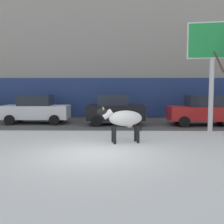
{
  "coord_description": "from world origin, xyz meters",
  "views": [
    {
      "loc": [
        0.83,
        -9.06,
        2.25
      ],
      "look_at": [
        0.59,
        3.9,
        1.1
      ],
      "focal_mm": 42.87,
      "sensor_mm": 36.0,
      "label": 1
    }
  ],
  "objects_px": {
    "billboard": "(213,47)",
    "pedestrian_near_billboard": "(157,107)",
    "cow_holstein": "(124,119)",
    "car_black_hatchback": "(115,110)",
    "car_white_sedan": "(36,109)",
    "pedestrian_far_left": "(207,107)",
    "car_red_sedan": "(203,110)",
    "pedestrian_by_cars": "(23,107)"
  },
  "relations": [
    {
      "from": "billboard",
      "to": "pedestrian_near_billboard",
      "type": "height_order",
      "value": "billboard"
    },
    {
      "from": "cow_holstein",
      "to": "car_black_hatchback",
      "type": "bearing_deg",
      "value": 94.28
    },
    {
      "from": "billboard",
      "to": "car_white_sedan",
      "type": "relative_size",
      "value": 1.32
    },
    {
      "from": "car_black_hatchback",
      "to": "pedestrian_far_left",
      "type": "xyz_separation_m",
      "value": [
        6.73,
        3.19,
        -0.05
      ]
    },
    {
      "from": "car_black_hatchback",
      "to": "car_red_sedan",
      "type": "relative_size",
      "value": 0.83
    },
    {
      "from": "pedestrian_by_cars",
      "to": "pedestrian_far_left",
      "type": "height_order",
      "value": "same"
    },
    {
      "from": "billboard",
      "to": "car_red_sedan",
      "type": "xyz_separation_m",
      "value": [
        0.44,
        2.53,
        -3.41
      ]
    },
    {
      "from": "cow_holstein",
      "to": "car_black_hatchback",
      "type": "relative_size",
      "value": 0.55
    },
    {
      "from": "billboard",
      "to": "car_white_sedan",
      "type": "xyz_separation_m",
      "value": [
        -10.02,
        3.2,
        -3.41
      ]
    },
    {
      "from": "car_black_hatchback",
      "to": "car_red_sedan",
      "type": "xyz_separation_m",
      "value": [
        5.37,
        -0.1,
        -0.02
      ]
    },
    {
      "from": "billboard",
      "to": "pedestrian_near_billboard",
      "type": "bearing_deg",
      "value": 107.71
    },
    {
      "from": "cow_holstein",
      "to": "pedestrian_far_left",
      "type": "xyz_separation_m",
      "value": [
        6.32,
        8.63,
        -0.12
      ]
    },
    {
      "from": "cow_holstein",
      "to": "car_white_sedan",
      "type": "height_order",
      "value": "car_white_sedan"
    },
    {
      "from": "car_red_sedan",
      "to": "cow_holstein",
      "type": "bearing_deg",
      "value": -132.89
    },
    {
      "from": "car_black_hatchback",
      "to": "pedestrian_by_cars",
      "type": "relative_size",
      "value": 2.03
    },
    {
      "from": "cow_holstein",
      "to": "pedestrian_near_billboard",
      "type": "bearing_deg",
      "value": 72.84
    },
    {
      "from": "cow_holstein",
      "to": "pedestrian_by_cars",
      "type": "height_order",
      "value": "pedestrian_by_cars"
    },
    {
      "from": "cow_holstein",
      "to": "car_white_sedan",
      "type": "distance_m",
      "value": 8.14
    },
    {
      "from": "cow_holstein",
      "to": "billboard",
      "type": "distance_m",
      "value": 6.27
    },
    {
      "from": "car_red_sedan",
      "to": "pedestrian_by_cars",
      "type": "xyz_separation_m",
      "value": [
        -12.21,
        3.29,
        -0.03
      ]
    },
    {
      "from": "car_white_sedan",
      "to": "pedestrian_near_billboard",
      "type": "xyz_separation_m",
      "value": [
        8.16,
        2.63,
        -0.03
      ]
    },
    {
      "from": "car_red_sedan",
      "to": "pedestrian_by_cars",
      "type": "bearing_deg",
      "value": 164.92
    },
    {
      "from": "billboard",
      "to": "car_black_hatchback",
      "type": "height_order",
      "value": "billboard"
    },
    {
      "from": "car_white_sedan",
      "to": "cow_holstein",
      "type": "bearing_deg",
      "value": -47.58
    },
    {
      "from": "pedestrian_near_billboard",
      "to": "pedestrian_far_left",
      "type": "distance_m",
      "value": 3.65
    },
    {
      "from": "cow_holstein",
      "to": "car_white_sedan",
      "type": "bearing_deg",
      "value": 132.42
    },
    {
      "from": "billboard",
      "to": "car_black_hatchback",
      "type": "distance_m",
      "value": 6.54
    },
    {
      "from": "car_black_hatchback",
      "to": "pedestrian_far_left",
      "type": "relative_size",
      "value": 2.03
    },
    {
      "from": "billboard",
      "to": "pedestrian_near_billboard",
      "type": "relative_size",
      "value": 3.21
    },
    {
      "from": "pedestrian_near_billboard",
      "to": "pedestrian_by_cars",
      "type": "relative_size",
      "value": 1.0
    },
    {
      "from": "pedestrian_near_billboard",
      "to": "car_red_sedan",
      "type": "bearing_deg",
      "value": -55.05
    },
    {
      "from": "car_white_sedan",
      "to": "pedestrian_far_left",
      "type": "distance_m",
      "value": 12.1
    },
    {
      "from": "car_white_sedan",
      "to": "car_black_hatchback",
      "type": "relative_size",
      "value": 1.2
    },
    {
      "from": "cow_holstein",
      "to": "car_white_sedan",
      "type": "xyz_separation_m",
      "value": [
        -5.49,
        6.01,
        -0.09
      ]
    },
    {
      "from": "cow_holstein",
      "to": "pedestrian_by_cars",
      "type": "distance_m",
      "value": 11.27
    },
    {
      "from": "cow_holstein",
      "to": "billboard",
      "type": "bearing_deg",
      "value": 31.83
    },
    {
      "from": "pedestrian_near_billboard",
      "to": "pedestrian_by_cars",
      "type": "bearing_deg",
      "value": 180.0
    },
    {
      "from": "car_white_sedan",
      "to": "car_red_sedan",
      "type": "xyz_separation_m",
      "value": [
        10.45,
        -0.66,
        0.0
      ]
    },
    {
      "from": "car_red_sedan",
      "to": "pedestrian_near_billboard",
      "type": "relative_size",
      "value": 2.44
    },
    {
      "from": "billboard",
      "to": "pedestrian_far_left",
      "type": "distance_m",
      "value": 6.99
    },
    {
      "from": "cow_holstein",
      "to": "pedestrian_far_left",
      "type": "relative_size",
      "value": 1.12
    },
    {
      "from": "pedestrian_near_billboard",
      "to": "car_white_sedan",
      "type": "bearing_deg",
      "value": -162.16
    }
  ]
}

